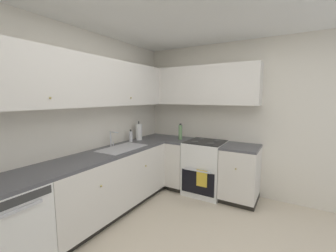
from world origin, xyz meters
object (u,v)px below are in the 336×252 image
(oven_range, at_px, (205,167))
(soap_bottle, at_px, (131,136))
(dishwasher, at_px, (4,232))
(oil_bottle, at_px, (180,132))
(paper_towel_roll, at_px, (139,132))

(oven_range, relative_size, soap_bottle, 5.03)
(dishwasher, height_order, oil_bottle, oil_bottle)
(dishwasher, xyz_separation_m, paper_towel_roll, (2.16, 0.16, 0.60))
(dishwasher, height_order, oven_range, oven_range)
(dishwasher, distance_m, paper_towel_roll, 2.24)
(paper_towel_roll, xyz_separation_m, oil_bottle, (0.40, -0.61, -0.01))
(soap_bottle, height_order, oil_bottle, oil_bottle)
(oven_range, xyz_separation_m, soap_bottle, (-0.61, 1.10, 0.52))
(soap_bottle, bearing_deg, oven_range, -60.84)
(dishwasher, distance_m, oil_bottle, 2.66)
(paper_towel_roll, bearing_deg, oil_bottle, -56.63)
(dishwasher, distance_m, oven_range, 2.74)
(paper_towel_roll, distance_m, oil_bottle, 0.73)
(soap_bottle, bearing_deg, oil_bottle, -46.63)
(oven_range, height_order, oil_bottle, oil_bottle)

